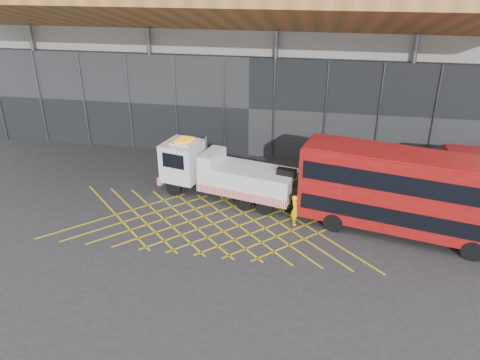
# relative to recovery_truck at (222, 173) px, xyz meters

# --- Properties ---
(ground_plane) EXTENTS (120.00, 120.00, 0.00)m
(ground_plane) POSITION_rel_recovery_truck_xyz_m (-1.43, -3.64, -1.78)
(ground_plane) COLOR #272729
(road_markings) EXTENTS (19.96, 7.16, 0.01)m
(road_markings) POSITION_rel_recovery_truck_xyz_m (0.17, -3.64, -1.77)
(road_markings) COLOR gold
(road_markings) RESTS_ON ground_plane
(construction_building) EXTENTS (55.00, 23.97, 18.00)m
(construction_building) POSITION_rel_recovery_truck_xyz_m (0.49, 14.76, 7.20)
(construction_building) COLOR gray
(construction_building) RESTS_ON ground_plane
(recovery_truck) EXTENTS (11.06, 4.83, 3.85)m
(recovery_truck) POSITION_rel_recovery_truck_xyz_m (0.00, 0.00, 0.00)
(recovery_truck) COLOR black
(recovery_truck) RESTS_ON ground_plane
(bus_towed) EXTENTS (12.79, 5.65, 5.08)m
(bus_towed) POSITION_rel_recovery_truck_xyz_m (11.56, -2.85, 1.04)
(bus_towed) COLOR maroon
(bus_towed) RESTS_ON ground_plane
(worker) EXTENTS (0.59, 0.78, 1.94)m
(worker) POSITION_rel_recovery_truck_xyz_m (5.08, -2.78, -0.81)
(worker) COLOR yellow
(worker) RESTS_ON ground_plane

